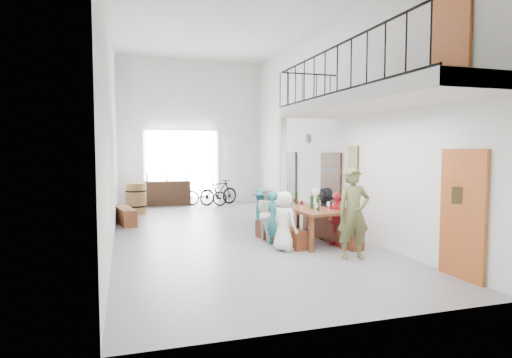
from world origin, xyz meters
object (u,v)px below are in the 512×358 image
object	(u,v)px
oak_barrel	(136,198)
host_standing	(354,213)
side_bench	(125,216)
serving_counter	(167,193)
bicycle_near	(206,194)
tasting_table	(304,211)
bench_inner	(280,234)

from	to	relation	value
oak_barrel	host_standing	distance (m)	8.15
side_bench	serving_counter	size ratio (longest dim) A/B	0.94
side_bench	serving_counter	distance (m)	3.90
bicycle_near	tasting_table	bearing A→B (deg)	-143.70
bench_inner	side_bench	distance (m)	4.91
host_standing	bench_inner	bearing A→B (deg)	123.88
tasting_table	side_bench	xyz separation A→B (m)	(-3.88, 3.65, -0.48)
bench_inner	serving_counter	world-z (taller)	serving_counter
host_standing	oak_barrel	bearing A→B (deg)	124.55
oak_barrel	serving_counter	bearing A→B (deg)	56.10
host_standing	bicycle_near	distance (m)	8.57
tasting_table	bicycle_near	world-z (taller)	bicycle_near
host_standing	bicycle_near	size ratio (longest dim) A/B	1.09
bench_inner	oak_barrel	size ratio (longest dim) A/B	1.79
tasting_table	host_standing	size ratio (longest dim) A/B	1.31
host_standing	side_bench	bearing A→B (deg)	134.67
bicycle_near	bench_inner	bearing A→B (deg)	-148.46
tasting_table	side_bench	world-z (taller)	tasting_table
serving_counter	tasting_table	bearing A→B (deg)	-68.08
bench_inner	serving_counter	bearing A→B (deg)	92.07
serving_counter	host_standing	distance (m)	9.31
side_bench	bicycle_near	size ratio (longest dim) A/B	1.01
serving_counter	bicycle_near	size ratio (longest dim) A/B	1.07
side_bench	oak_barrel	size ratio (longest dim) A/B	1.64
tasting_table	bicycle_near	size ratio (longest dim) A/B	1.42
tasting_table	bench_inner	world-z (taller)	tasting_table
bench_inner	host_standing	bearing A→B (deg)	-74.54
side_bench	tasting_table	bearing A→B (deg)	-43.31
host_standing	tasting_table	bearing A→B (deg)	106.71
oak_barrel	host_standing	world-z (taller)	host_standing
bench_inner	side_bench	world-z (taller)	side_bench
oak_barrel	tasting_table	bearing A→B (deg)	-57.47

